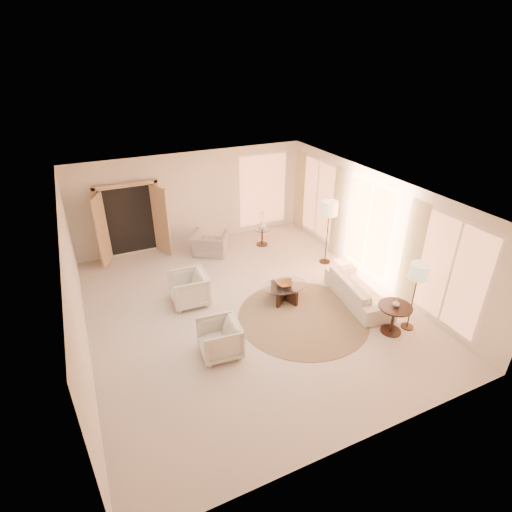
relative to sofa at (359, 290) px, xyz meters
name	(u,v)px	position (x,y,z in m)	size (l,w,h in m)	color
room	(247,255)	(-2.53, 0.83, 1.10)	(7.04, 8.04, 2.83)	beige
windows_right	(370,229)	(0.92, 0.93, 1.05)	(0.10, 6.40, 2.40)	#FF9B66
window_back_corner	(263,190)	(-0.23, 4.78, 1.05)	(1.70, 0.10, 2.40)	#FF9B66
curtains_right	(347,218)	(0.87, 1.83, 1.00)	(0.06, 5.20, 2.60)	#C5B986
french_doors	(131,222)	(-4.43, 4.65, 0.77)	(1.95, 0.66, 2.16)	tan
area_rug	(303,317)	(-1.54, -0.02, -0.30)	(2.96, 2.96, 0.01)	#453825
sofa	(359,290)	(0.00, 0.00, 0.00)	(2.06, 0.81, 0.60)	beige
armchair_left	(189,287)	(-3.70, 1.62, 0.13)	(0.83, 0.78, 0.86)	beige
armchair_right	(219,337)	(-3.66, -0.36, 0.10)	(0.78, 0.73, 0.80)	beige
accent_chair	(210,241)	(-2.42, 3.80, 0.14)	(1.00, 0.65, 0.88)	#9C958E
coffee_table	(284,291)	(-1.59, 0.78, -0.05)	(1.35, 1.35, 0.40)	black
end_table	(394,314)	(-0.09, -1.27, 0.15)	(0.70, 0.70, 0.66)	black
side_table	(262,235)	(-0.76, 3.73, 0.02)	(0.46, 0.46, 0.54)	black
floor_lamp_near	(329,211)	(0.37, 1.96, 1.24)	(0.44, 0.44, 1.82)	black
floor_lamp_far	(418,274)	(0.34, -1.30, 1.04)	(0.38, 0.38, 1.57)	black
bowl	(285,284)	(-1.59, 0.78, 0.15)	(0.38, 0.38, 0.09)	brown
end_vase	(396,303)	(-0.09, -1.27, 0.43)	(0.15, 0.15, 0.16)	silver
side_vase	(262,225)	(-0.76, 3.73, 0.36)	(0.24, 0.24, 0.25)	silver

